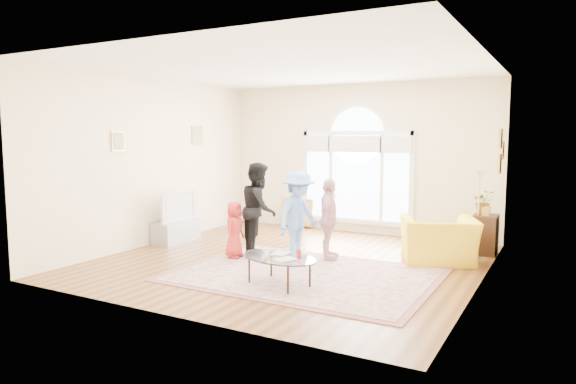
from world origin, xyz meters
The scene contains 17 objects.
ground centered at (0.00, 0.00, 0.00)m, with size 6.00×6.00×0.00m, color #552F14.
room_shell centered at (0.01, 2.83, 1.57)m, with size 6.00×6.00×6.00m.
area_rug centered at (0.62, -0.68, 0.01)m, with size 3.60×2.60×0.02m, color #C4AD95.
rug_border centered at (0.62, -0.68, 0.01)m, with size 3.80×2.80×0.01m, color #92575B.
tv_console centered at (-2.75, 0.30, 0.21)m, with size 0.45×1.00×0.42m, color #92959A.
television centered at (-2.74, 0.30, 0.71)m, with size 0.17×1.02×0.59m.
coffee_table centered at (0.55, -1.34, 0.40)m, with size 1.36×1.05×0.54m.
armchair centered at (2.20, 1.07, 0.38)m, with size 1.16×1.02×0.76m, color yellow.
side_cabinet centered at (2.78, 2.15, 0.35)m, with size 0.40×0.50×0.70m, color black.
floor_lamp centered at (2.67, 2.02, 1.28)m, with size 0.31×0.31×1.51m.
plant_pedestal centered at (2.70, 2.35, 0.35)m, with size 0.20×0.20×0.70m, color white.
potted_plant centered at (2.70, 2.35, 0.91)m, with size 0.38×0.33×0.42m, color #33722D.
leaning_picture centered at (-1.42, 2.90, 0.00)m, with size 0.80×0.05×0.62m, color tan.
child_red centered at (-0.93, -0.30, 0.50)m, with size 0.47×0.31×0.97m, color red.
child_black centered at (-0.68, 0.10, 0.83)m, with size 0.79×0.61×1.62m, color black.
child_pink centered at (0.53, 0.37, 0.70)m, with size 0.80×0.33×1.36m, color #EBA9B8.
child_blue centered at (0.09, 0.11, 0.77)m, with size 0.97×0.55×1.49m, color #699BEC.
Camera 1 is at (4.03, -7.42, 2.10)m, focal length 32.00 mm.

